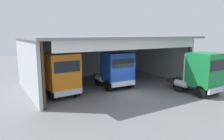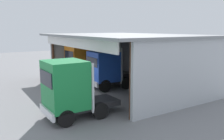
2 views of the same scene
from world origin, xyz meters
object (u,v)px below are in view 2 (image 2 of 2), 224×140
object	(u,v)px
truck_blue_center_right_bay	(106,69)
oil_drum	(196,86)
truck_green_left_bay	(69,89)
truck_orange_right_bay	(82,61)
tool_cart	(184,84)

from	to	relation	value
truck_blue_center_right_bay	oil_drum	world-z (taller)	truck_blue_center_right_bay
truck_green_left_bay	oil_drum	distance (m)	11.67
truck_orange_right_bay	tool_cart	distance (m)	10.99
truck_blue_center_right_bay	oil_drum	xyz separation A→B (m)	(4.99, 6.08, -1.32)
truck_blue_center_right_bay	tool_cart	world-z (taller)	truck_blue_center_right_bay
oil_drum	tool_cart	xyz separation A→B (m)	(-0.91, -0.45, 0.05)
tool_cart	truck_green_left_bay	bearing A→B (deg)	-84.49
truck_blue_center_right_bay	truck_green_left_bay	size ratio (longest dim) A/B	0.98
truck_orange_right_bay	oil_drum	bearing A→B (deg)	-153.56
truck_green_left_bay	tool_cart	world-z (taller)	truck_green_left_bay
truck_blue_center_right_bay	truck_orange_right_bay	bearing A→B (deg)	2.13
truck_blue_center_right_bay	tool_cart	distance (m)	7.07
truck_blue_center_right_bay	truck_green_left_bay	bearing A→B (deg)	136.03
truck_green_left_bay	tool_cart	size ratio (longest dim) A/B	4.64
truck_blue_center_right_bay	tool_cart	xyz separation A→B (m)	(4.08, 5.63, -1.27)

